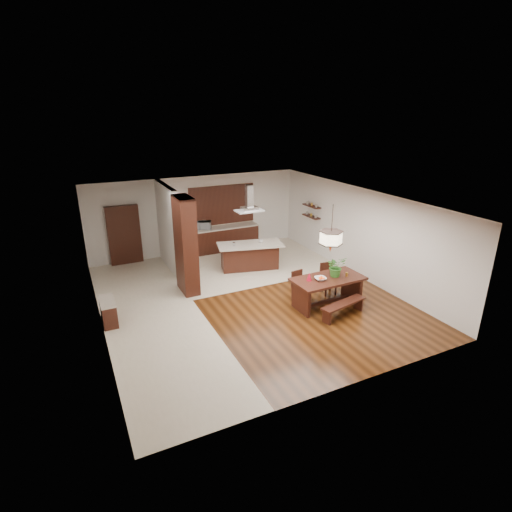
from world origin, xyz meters
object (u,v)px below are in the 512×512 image
dining_chair_right (329,279)px  microwave (204,225)px  hallway_console (109,312)px  kitchen_island (250,256)px  foliage_plant (336,266)px  island_cup (261,241)px  dining_bench (343,309)px  dining_chair_left (300,286)px  fruit_bowl (320,279)px  pendant_lantern (332,229)px  dining_table (328,285)px  range_hood (249,198)px

dining_chair_right → microwave: size_ratio=1.74×
hallway_console → kitchen_island: 5.19m
foliage_plant → island_cup: bearing=100.9°
hallway_console → foliage_plant: bearing=-15.2°
dining_bench → dining_chair_left: (-0.53, 1.32, 0.23)m
dining_chair_left → microwave: (-1.15, 5.05, 0.66)m
dining_chair_left → dining_chair_right: bearing=-5.2°
dining_chair_left → kitchen_island: kitchen_island is taller
hallway_console → dining_bench: size_ratio=0.61×
dining_bench → dining_chair_left: 1.44m
dining_bench → fruit_bowl: 1.01m
kitchen_island → microwave: size_ratio=4.39×
dining_chair_left → foliage_plant: size_ratio=1.50×
pendant_lantern → dining_chair_right: bearing=52.0°
foliage_plant → dining_chair_right: bearing=68.6°
dining_chair_right → dining_table: bearing=-121.4°
microwave → island_cup: bearing=-37.6°
hallway_console → fruit_bowl: (5.36, -1.65, 0.56)m
dining_bench → fruit_bowl: size_ratio=4.61×
hallway_console → dining_chair_left: size_ratio=1.01×
dining_table → pendant_lantern: size_ratio=1.54×
dining_table → dining_bench: size_ratio=1.41×
dining_bench → dining_chair_right: bearing=70.7°
kitchen_island → range_hood: range_hood is taller
pendant_lantern → range_hood: size_ratio=1.46×
pendant_lantern → range_hood: 3.55m
hallway_console → island_cup: bearing=18.4°
dining_bench → dining_chair_left: bearing=111.8°
dining_table → dining_chair_left: size_ratio=2.33×
island_cup → hallway_console: bearing=-161.6°
pendant_lantern → dining_bench: bearing=-88.7°
fruit_bowl → range_hood: bearing=98.3°
pendant_lantern → range_hood: (-0.78, 3.46, 0.22)m
kitchen_island → microwave: bearing=125.4°
pendant_lantern → fruit_bowl: 1.40m
dining_bench → pendant_lantern: size_ratio=1.10×
microwave → dining_table: bearing=-50.2°
hallway_console → dining_table: (5.63, -1.62, 0.30)m
pendant_lantern → kitchen_island: (-0.78, 3.46, -1.78)m
dining_chair_right → dining_chair_left: bearing=-172.1°
island_cup → kitchen_island: bearing=167.0°
fruit_bowl → kitchen_island: (-0.51, 3.48, -0.41)m
dining_chair_right → range_hood: (-1.27, 2.84, 2.00)m
fruit_bowl → kitchen_island: bearing=98.3°
dining_chair_right → fruit_bowl: dining_chair_right is taller
hallway_console → range_hood: (4.85, 1.84, 2.15)m
hallway_console → microwave: 5.71m
dining_table → dining_bench: 0.83m
dining_bench → island_cup: (-0.41, 4.09, 0.76)m
dining_chair_right → fruit_bowl: (-0.76, -0.65, 0.41)m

